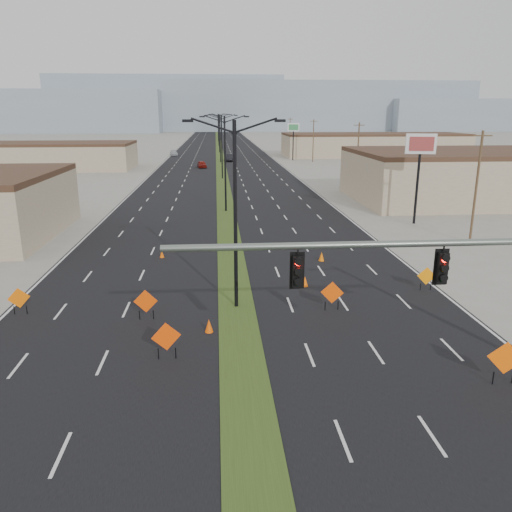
{
  "coord_description": "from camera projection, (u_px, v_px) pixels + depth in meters",
  "views": [
    {
      "loc": [
        -0.93,
        -13.75,
        10.33
      ],
      "look_at": [
        1.01,
        10.96,
        3.2
      ],
      "focal_mm": 35.0,
      "sensor_mm": 36.0,
      "label": 1
    }
  ],
  "objects": [
    {
      "name": "ground",
      "position": [
        251.0,
        445.0,
        16.1
      ],
      "size": [
        600.0,
        600.0,
        0.0
      ],
      "primitive_type": "plane",
      "color": "gray",
      "rests_on": "ground"
    },
    {
      "name": "road_surface",
      "position": [
        220.0,
        161.0,
        111.91
      ],
      "size": [
        25.0,
        400.0,
        0.02
      ],
      "primitive_type": "cube",
      "color": "black",
      "rests_on": "ground"
    },
    {
      "name": "median_strip",
      "position": [
        220.0,
        161.0,
        111.91
      ],
      "size": [
        2.0,
        400.0,
        0.04
      ],
      "primitive_type": "cube",
      "color": "#314017",
      "rests_on": "ground"
    },
    {
      "name": "building_sw_far",
      "position": [
        52.0,
        157.0,
        94.5
      ],
      "size": [
        30.0,
        14.0,
        4.5
      ],
      "primitive_type": "cube",
      "color": "tan",
      "rests_on": "ground"
    },
    {
      "name": "building_se_near",
      "position": [
        503.0,
        177.0,
        61.01
      ],
      "size": [
        36.0,
        18.0,
        5.5
      ],
      "primitive_type": "cube",
      "color": "tan",
      "rests_on": "ground"
    },
    {
      "name": "building_se_far",
      "position": [
        373.0,
        146.0,
        123.66
      ],
      "size": [
        44.0,
        16.0,
        5.0
      ],
      "primitive_type": "cube",
      "color": "tan",
      "rests_on": "ground"
    },
    {
      "name": "mesa_center",
      "position": [
        283.0,
        107.0,
        302.67
      ],
      "size": [
        220.0,
        50.0,
        28.0
      ],
      "primitive_type": "cube",
      "color": "#8292A2",
      "rests_on": "ground"
    },
    {
      "name": "mesa_east",
      "position": [
        512.0,
        115.0,
        305.02
      ],
      "size": [
        160.0,
        50.0,
        18.0
      ],
      "primitive_type": "cube",
      "color": "#8292A2",
      "rests_on": "ground"
    },
    {
      "name": "mesa_backdrop",
      "position": [
        169.0,
        104.0,
        316.0
      ],
      "size": [
        140.0,
        50.0,
        32.0
      ],
      "primitive_type": "cube",
      "color": "#8292A2",
      "rests_on": "ground"
    },
    {
      "name": "signal_mast",
      "position": [
        492.0,
        278.0,
        17.33
      ],
      "size": [
        16.3,
        0.6,
        8.0
      ],
      "color": "slate",
      "rests_on": "ground"
    },
    {
      "name": "streetlight_0",
      "position": [
        235.0,
        210.0,
        26.1
      ],
      "size": [
        5.15,
        0.24,
        10.02
      ],
      "color": "black",
      "rests_on": "ground"
    },
    {
      "name": "streetlight_1",
      "position": [
        225.0,
        161.0,
        52.92
      ],
      "size": [
        5.15,
        0.24,
        10.02
      ],
      "color": "black",
      "rests_on": "ground"
    },
    {
      "name": "streetlight_2",
      "position": [
        222.0,
        145.0,
        79.75
      ],
      "size": [
        5.15,
        0.24,
        10.02
      ],
      "color": "black",
      "rests_on": "ground"
    },
    {
      "name": "streetlight_3",
      "position": [
        220.0,
        137.0,
        106.58
      ],
      "size": [
        5.15,
        0.24,
        10.02
      ],
      "color": "black",
      "rests_on": "ground"
    },
    {
      "name": "streetlight_4",
      "position": [
        219.0,
        132.0,
        133.4
      ],
      "size": [
        5.15,
        0.24,
        10.02
      ],
      "color": "black",
      "rests_on": "ground"
    },
    {
      "name": "streetlight_5",
      "position": [
        219.0,
        129.0,
        160.23
      ],
      "size": [
        5.15,
        0.24,
        10.02
      ],
      "color": "black",
      "rests_on": "ground"
    },
    {
      "name": "streetlight_6",
      "position": [
        218.0,
        126.0,
        187.05
      ],
      "size": [
        5.15,
        0.24,
        10.02
      ],
      "color": "black",
      "rests_on": "ground"
    },
    {
      "name": "utility_pole_0",
      "position": [
        476.0,
        186.0,
        40.26
      ],
      "size": [
        1.6,
        0.2,
        9.0
      ],
      "color": "#4C3823",
      "rests_on": "ground"
    },
    {
      "name": "utility_pole_1",
      "position": [
        358.0,
        153.0,
        73.8
      ],
      "size": [
        1.6,
        0.2,
        9.0
      ],
      "color": "#4C3823",
      "rests_on": "ground"
    },
    {
      "name": "utility_pole_2",
      "position": [
        313.0,
        140.0,
        107.33
      ],
      "size": [
        1.6,
        0.2,
        9.0
      ],
      "color": "#4C3823",
      "rests_on": "ground"
    },
    {
      "name": "utility_pole_3",
      "position": [
        290.0,
        134.0,
        140.86
      ],
      "size": [
        1.6,
        0.2,
        9.0
      ],
      "color": "#4C3823",
      "rests_on": "ground"
    },
    {
      "name": "car_left",
      "position": [
        202.0,
        164.0,
        97.13
      ],
      "size": [
        2.06,
        4.03,
        1.31
      ],
      "primitive_type": "imported",
      "rotation": [
        0.0,
        0.0,
        0.14
      ],
      "color": "maroon",
      "rests_on": "ground"
    },
    {
      "name": "car_mid",
      "position": [
        229.0,
        158.0,
        110.55
      ],
      "size": [
        1.84,
        4.79,
        1.56
      ],
      "primitive_type": "imported",
      "rotation": [
        0.0,
        0.0,
        -0.04
      ],
      "color": "black",
      "rests_on": "ground"
    },
    {
      "name": "car_far",
      "position": [
        174.0,
        153.0,
        124.42
      ],
      "size": [
        2.33,
        4.66,
        1.3
      ],
      "primitive_type": "imported",
      "rotation": [
        0.0,
        0.0,
        0.12
      ],
      "color": "#A8ADB1",
      "rests_on": "ground"
    },
    {
      "name": "construction_sign_0",
      "position": [
        19.0,
        299.0,
        26.33
      ],
      "size": [
        1.03,
        0.49,
        1.48
      ],
      "rotation": [
        0.0,
        0.0,
        0.42
      ],
      "color": "#DD5C04",
      "rests_on": "ground"
    },
    {
      "name": "construction_sign_1",
      "position": [
        166.0,
        338.0,
        21.46
      ],
      "size": [
        1.25,
        0.35,
        1.71
      ],
      "rotation": [
        0.0,
        0.0,
        0.24
      ],
      "color": "#E53F04",
      "rests_on": "ground"
    },
    {
      "name": "construction_sign_2",
      "position": [
        146.0,
        302.0,
        25.63
      ],
      "size": [
        1.22,
        0.06,
        1.62
      ],
      "rotation": [
        0.0,
        0.0,
        0.02
      ],
      "color": "#E34104",
      "rests_on": "ground"
    },
    {
      "name": "construction_sign_3",
      "position": [
        332.0,
        294.0,
        26.85
      ],
      "size": [
        1.2,
        0.32,
        1.63
      ],
      "rotation": [
        0.0,
        0.0,
        -0.23
      ],
      "color": "#F14905",
      "rests_on": "ground"
    },
    {
      "name": "construction_sign_4",
      "position": [
        506.0,
        359.0,
        19.44
      ],
      "size": [
        1.3,
        0.47,
        1.82
      ],
      "rotation": [
        0.0,
        0.0,
        -0.33
      ],
      "color": "#FF5A05",
      "rests_on": "ground"
    },
    {
      "name": "construction_sign_5",
      "position": [
        426.0,
        277.0,
        29.9
      ],
      "size": [
        1.09,
        0.22,
        1.47
      ],
      "rotation": [
        0.0,
        0.0,
        -0.16
      ],
      "color": "orange",
      "rests_on": "ground"
    },
    {
      "name": "cone_0",
      "position": [
        209.0,
        326.0,
        24.29
      ],
      "size": [
        0.49,
        0.49,
        0.69
      ],
      "primitive_type": "cone",
      "rotation": [
        0.0,
        0.0,
        0.21
      ],
      "color": "#E84E04",
      "rests_on": "ground"
    },
    {
      "name": "cone_1",
      "position": [
        305.0,
        281.0,
        30.71
      ],
      "size": [
        0.41,
        0.41,
        0.65
      ],
      "primitive_type": "cone",
      "rotation": [
        0.0,
        0.0,
        -0.06
      ],
      "color": "#F25905",
      "rests_on": "ground"
    },
    {
      "name": "cone_2",
      "position": [
        322.0,
        257.0,
        36.01
      ],
      "size": [
        0.45,
        0.45,
        0.68
      ],
      "primitive_type": "cone",
      "rotation": [
        0.0,
        0.0,
        -0.11
      ],
      "color": "#E76404",
      "rests_on": "ground"
    },
    {
      "name": "cone_3",
      "position": [
        162.0,
        254.0,
        36.85
      ],
      "size": [
        0.35,
        0.35,
        0.58
      ],
      "primitive_type": "cone",
      "rotation": [
        0.0,
        0.0,
        -0.0
      ],
      "color": "#DE5204",
      "rests_on": "ground"
    },
    {
      "name": "pole_sign_east_near",
      "position": [
        420.0,
        151.0,
        46.49
      ],
      "size": [
        2.78,
        0.94,
        8.48
      ],
      "rotation": [
        0.0,
        0.0,
        -0.22
      ],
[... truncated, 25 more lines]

